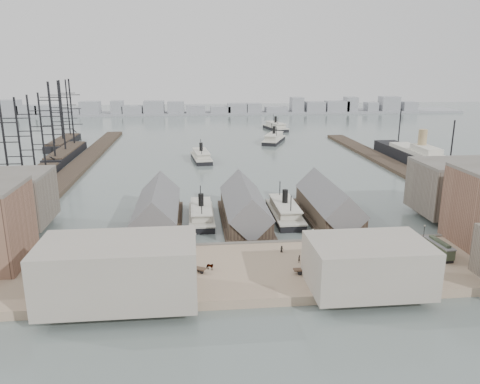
{
  "coord_description": "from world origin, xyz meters",
  "views": [
    {
      "loc": [
        -15.13,
        -117.29,
        46.81
      ],
      "look_at": [
        0.0,
        30.0,
        6.0
      ],
      "focal_mm": 35.0,
      "sensor_mm": 36.0,
      "label": 1
    }
  ],
  "objects": [
    {
      "name": "ferry_shed_center",
      "position": [
        0.0,
        16.88,
        4.64
      ],
      "size": [
        14.0,
        42.0,
        12.6
      ],
      "color": "#2D231C",
      "rests_on": "ground"
    },
    {
      "name": "pedestrian_2",
      "position": [
        -27.96,
        -13.59,
        2.86
      ],
      "size": [
        0.89,
        1.24,
        1.72
      ],
      "primitive_type": "imported",
      "rotation": [
        0.0,
        0.0,
        4.96
      ],
      "color": "black",
      "rests_on": "quay"
    },
    {
      "name": "sailing_ship_mid",
      "position": [
        -79.98,
        127.42,
        2.79
      ],
      "size": [
        9.46,
        54.66,
        38.9
      ],
      "color": "black",
      "rests_on": "ground"
    },
    {
      "name": "ferry_open_mid",
      "position": [
        34.58,
        163.45,
        2.47
      ],
      "size": [
        19.26,
        30.7,
        10.54
      ],
      "rotation": [
        0.0,
        0.0,
        -0.38
      ],
      "color": "black",
      "rests_on": "ground"
    },
    {
      "name": "far_shore",
      "position": [
        -2.07,
        334.14,
        3.91
      ],
      "size": [
        500.0,
        40.0,
        15.72
      ],
      "color": "gray",
      "rests_on": "ground"
    },
    {
      "name": "quay",
      "position": [
        0.0,
        -20.0,
        1.0
      ],
      "size": [
        180.0,
        30.0,
        2.0
      ],
      "primitive_type": "cube",
      "color": "gray",
      "rests_on": "ground"
    },
    {
      "name": "ferry_open_near",
      "position": [
        -10.95,
        112.45,
        2.24
      ],
      "size": [
        10.84,
        27.42,
        9.54
      ],
      "rotation": [
        0.0,
        0.0,
        0.11
      ],
      "color": "black",
      "rests_on": "ground"
    },
    {
      "name": "sailing_ship_far",
      "position": [
        -90.59,
        164.05,
        2.71
      ],
      "size": [
        9.11,
        50.63,
        37.47
      ],
      "color": "black",
      "rests_on": "ground"
    },
    {
      "name": "warehouse_west_back",
      "position": [
        -70.0,
        18.0,
        9.0
      ],
      "size": [
        26.0,
        20.0,
        14.0
      ],
      "primitive_type": "cube",
      "color": "#60564C",
      "rests_on": "west_land"
    },
    {
      "name": "pedestrian_8",
      "position": [
        32.86,
        -12.84,
        2.78
      ],
      "size": [
        0.83,
        0.97,
        1.56
      ],
      "primitive_type": "imported",
      "rotation": [
        0.0,
        0.0,
        5.31
      ],
      "color": "black",
      "rests_on": "quay"
    },
    {
      "name": "horse_cart_right",
      "position": [
        9.56,
        -24.56,
        2.85
      ],
      "size": [
        4.65,
        1.72,
        1.7
      ],
      "rotation": [
        0.0,
        0.0,
        1.55
      ],
      "color": "black",
      "rests_on": "quay"
    },
    {
      "name": "pedestrian_7",
      "position": [
        33.79,
        -24.96,
        2.79
      ],
      "size": [
        1.17,
        1.07,
        1.58
      ],
      "primitive_type": "imported",
      "rotation": [
        0.0,
        0.0,
        2.52
      ],
      "color": "black",
      "rests_on": "quay"
    },
    {
      "name": "pedestrian_1",
      "position": [
        -43.76,
        -19.6,
        2.84
      ],
      "size": [
        0.9,
        0.75,
        1.69
      ],
      "primitive_type": "imported",
      "rotation": [
        0.0,
        0.0,
        3.28
      ],
      "color": "black",
      "rests_on": "quay"
    },
    {
      "name": "lamp_post_far_w",
      "position": [
        -45.0,
        -7.0,
        4.71
      ],
      "size": [
        0.44,
        0.44,
        3.92
      ],
      "color": "black",
      "rests_on": "quay"
    },
    {
      "name": "lamp_post_near_w",
      "position": [
        -15.0,
        -7.0,
        4.71
      ],
      "size": [
        0.44,
        0.44,
        3.92
      ],
      "color": "black",
      "rests_on": "quay"
    },
    {
      "name": "pedestrian_3",
      "position": [
        -22.88,
        -27.91,
        2.85
      ],
      "size": [
        0.83,
        1.07,
        1.69
      ],
      "primitive_type": "imported",
      "rotation": [
        0.0,
        0.0,
        4.22
      ],
      "color": "black",
      "rests_on": "quay"
    },
    {
      "name": "ferry_open_far",
      "position": [
        45.3,
        218.46,
        2.46
      ],
      "size": [
        15.13,
        30.67,
        10.51
      ],
      "rotation": [
        0.0,
        0.0,
        0.22
      ],
      "color": "black",
      "rests_on": "ground"
    },
    {
      "name": "ferry_shed_east",
      "position": [
        26.0,
        16.88,
        4.64
      ],
      "size": [
        14.0,
        42.0,
        12.6
      ],
      "color": "#2D231C",
      "rests_on": "ground"
    },
    {
      "name": "east_wharf",
      "position": [
        78.0,
        90.0,
        0.8
      ],
      "size": [
        10.0,
        180.0,
        1.6
      ],
      "primitive_type": "cube",
      "color": "#2D231C",
      "rests_on": "ground"
    },
    {
      "name": "ferry_shed_west",
      "position": [
        -26.0,
        16.88,
        4.64
      ],
      "size": [
        14.0,
        42.0,
        12.6
      ],
      "color": "#2D231C",
      "rests_on": "ground"
    },
    {
      "name": "horse_cart_left",
      "position": [
        -37.56,
        -15.65,
        2.8
      ],
      "size": [
        4.64,
        1.57,
        1.55
      ],
      "rotation": [
        0.0,
        0.0,
        1.6
      ],
      "color": "black",
      "rests_on": "quay"
    },
    {
      "name": "pedestrian_5",
      "position": [
        8.86,
        -18.48,
        2.9
      ],
      "size": [
        0.81,
        0.8,
        1.8
      ],
      "primitive_type": "imported",
      "rotation": [
        0.0,
        0.0,
        3.89
      ],
      "color": "black",
      "rests_on": "quay"
    },
    {
      "name": "seawall",
      "position": [
        0.0,
        -5.2,
        1.15
      ],
      "size": [
        180.0,
        1.2,
        2.3
      ],
      "primitive_type": "cube",
      "color": "#59544C",
      "rests_on": "ground"
    },
    {
      "name": "pedestrian_0",
      "position": [
        -42.25,
        -11.78,
        2.85
      ],
      "size": [
        0.77,
        0.73,
        1.71
      ],
      "primitive_type": "imported",
      "rotation": [
        0.0,
        0.0,
        5.69
      ],
      "color": "black",
      "rests_on": "quay"
    },
    {
      "name": "horse_cart_center",
      "position": [
        -12.63,
        -20.9,
        2.84
      ],
      "size": [
        4.84,
        3.48,
        1.67
      ],
      "rotation": [
        0.0,
        0.0,
        1.05
      ],
      "color": "black",
      "rests_on": "quay"
    },
    {
      "name": "sailing_ship_near",
      "position": [
        -78.95,
        68.68,
        2.58
      ],
      "size": [
        8.54,
        58.81,
        35.1
      ],
      "color": "black",
      "rests_on": "ground"
    },
    {
      "name": "ground",
      "position": [
        0.0,
        0.0,
        0.0
      ],
      "size": [
        900.0,
        900.0,
        0.0
      ],
      "primitive_type": "plane",
      "color": "#54625F",
      "rests_on": "ground"
    },
    {
      "name": "ferry_docked_west",
      "position": [
        -13.0,
        20.22,
        2.11
      ],
      "size": [
        7.57,
        25.23,
        9.01
      ],
      "color": "black",
      "rests_on": "ground"
    },
    {
      "name": "street_bldg_center",
      "position": [
        20.0,
        -32.0,
        7.0
      ],
      "size": [
        24.0,
        16.0,
        10.0
      ],
      "primitive_type": "cube",
      "color": "gray",
      "rests_on": "quay"
    },
    {
      "name": "street_bldg_west",
      "position": [
        -30.0,
        -32.0,
        8.0
      ],
      "size": [
        30.0,
        16.0,
        12.0
      ],
      "primitive_type": "cube",
      "color": "gray",
      "rests_on": "quay"
    },
    {
      "name": "ferry_docked_east",
      "position": [
        13.0,
        19.77,
        2.28
      ],
      "size": [
        8.16,
        27.19,
        9.71
      ],
      "color": "black",
      "rests_on": "ground"
    },
    {
      "name": "ocean_steamer",
      "position": [
        92.0,
        89.78,
        3.7
      ],
      "size": [
        11.77,
        86.02,
        17.2
      ],
      "color": "black",
      "rests_on": "ground"
    },
    {
      "name": "lamp_post_near_e",
      "position": [
        15.0,
        -7.0,
        4.71
      ],
      "size": [
        0.44,
        0.44,
        3.92
      ],
      "color": "black",
      "rests_on": "quay"
    },
    {
      "name": "warehouse_east_back",
      "position": [
        68.0,
        15.0,
        9.5
      ],
      "size": [
        28.0,
        20.0,
        15.0
      ],
      "primitive_type": "cube",
      "color": "#60564C",
      "rests_on": "east_land"
    },
    {
      "name": "pedestrian_4",
      "position": [
        5.97,
        -12.05,
        2.85
      ],
      "size": [
        0.98,
        0.83,
        1.7
      ],
      "primitive_type": "imported",
      "rotation": [
        0.0,
        0.0,
        0.42
      ],
      "color": "black",
      "rests_on": "quay"
    },
    {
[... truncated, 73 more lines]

